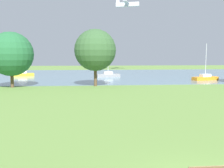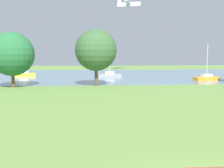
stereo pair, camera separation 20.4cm
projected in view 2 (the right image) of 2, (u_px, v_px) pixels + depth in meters
The scene contains 8 objects.
ground_plane at pixel (125, 93), 29.76m from camera, with size 160.00×160.00×0.00m, color olive.
water_surface at pixel (109, 75), 57.49m from camera, with size 140.00×40.00×0.02m, color slate.
sailboat_gray at pixel (109, 75), 52.10m from camera, with size 5.00×2.40×7.01m.
sailboat_yellow at pixel (24, 74), 54.12m from camera, with size 5.01×2.51×5.39m.
sailboat_orange at pixel (206, 78), 45.21m from camera, with size 5.03×2.76×6.52m.
tree_mid_shore at pixel (12, 54), 34.81m from camera, with size 6.08×6.08×7.67m.
tree_west_near at pixel (96, 50), 36.21m from camera, with size 5.99×5.99×8.19m.
light_aircraft at pixel (129, 4), 68.93m from camera, with size 6.42×8.32×2.10m.
Camera 2 is at (-3.73, -7.24, 4.47)m, focal length 40.55 mm.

